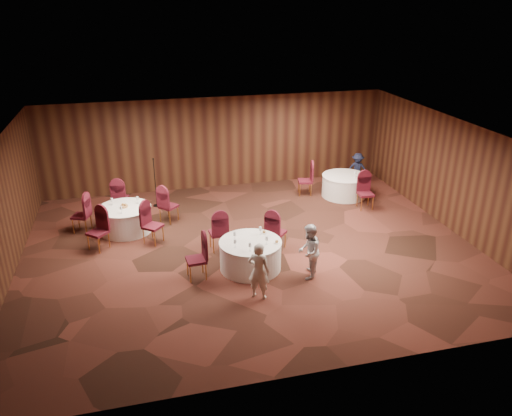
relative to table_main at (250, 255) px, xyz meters
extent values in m
plane|color=black|center=(0.25, 1.01, -0.38)|extent=(12.00, 12.00, 0.00)
plane|color=silver|center=(0.25, 1.01, 2.82)|extent=(12.00, 12.00, 0.00)
plane|color=black|center=(0.25, 6.01, 1.22)|extent=(12.00, 0.00, 12.00)
plane|color=black|center=(0.25, -3.99, 1.22)|extent=(12.00, 0.00, 12.00)
plane|color=black|center=(-5.75, 1.01, 1.22)|extent=(0.00, 10.00, 10.00)
plane|color=black|center=(6.25, 1.01, 1.22)|extent=(0.00, 10.00, 10.00)
cylinder|color=white|center=(0.00, 0.00, -0.02)|extent=(1.53, 1.53, 0.72)
cylinder|color=white|center=(0.00, 0.00, 0.35)|extent=(1.56, 1.56, 0.03)
cylinder|color=white|center=(-3.02, 3.00, -0.02)|extent=(1.50, 1.50, 0.72)
cylinder|color=white|center=(-3.02, 3.00, 0.35)|extent=(1.53, 1.53, 0.03)
cylinder|color=white|center=(4.25, 4.01, -0.02)|extent=(1.49, 1.49, 0.72)
cylinder|color=white|center=(4.25, 4.01, 0.35)|extent=(1.52, 1.52, 0.03)
cylinder|color=silver|center=(-0.43, -0.20, 0.37)|extent=(0.06, 0.06, 0.01)
cylinder|color=silver|center=(-0.43, -0.20, 0.43)|extent=(0.01, 0.01, 0.11)
cone|color=silver|center=(-0.43, -0.20, 0.53)|extent=(0.08, 0.08, 0.10)
cylinder|color=silver|center=(0.36, -0.22, 0.37)|extent=(0.06, 0.06, 0.01)
cylinder|color=silver|center=(0.36, -0.22, 0.43)|extent=(0.01, 0.01, 0.11)
cone|color=silver|center=(0.36, -0.22, 0.53)|extent=(0.08, 0.08, 0.10)
cylinder|color=silver|center=(-0.35, 0.21, 0.37)|extent=(0.06, 0.06, 0.01)
cylinder|color=silver|center=(-0.35, 0.21, 0.43)|extent=(0.01, 0.01, 0.11)
cone|color=silver|center=(-0.35, 0.21, 0.53)|extent=(0.08, 0.08, 0.10)
cylinder|color=silver|center=(-0.12, -0.46, 0.37)|extent=(0.06, 0.06, 0.01)
cylinder|color=silver|center=(-0.12, -0.46, 0.43)|extent=(0.01, 0.01, 0.11)
cone|color=silver|center=(-0.12, -0.46, 0.53)|extent=(0.08, 0.08, 0.10)
cylinder|color=silver|center=(0.34, 0.34, 0.37)|extent=(0.06, 0.06, 0.01)
cylinder|color=silver|center=(0.34, 0.34, 0.43)|extent=(0.01, 0.01, 0.11)
cone|color=silver|center=(0.34, 0.34, 0.53)|extent=(0.08, 0.08, 0.10)
cylinder|color=white|center=(0.02, -0.52, 0.37)|extent=(0.15, 0.15, 0.01)
sphere|color=#9E6B33|center=(0.02, -0.52, 0.41)|extent=(0.08, 0.08, 0.08)
cylinder|color=white|center=(0.61, -0.23, 0.37)|extent=(0.15, 0.15, 0.01)
sphere|color=#9E6B33|center=(0.61, -0.23, 0.41)|extent=(0.08, 0.08, 0.08)
cylinder|color=white|center=(0.45, 0.38, 0.37)|extent=(0.15, 0.15, 0.01)
sphere|color=#9E6B33|center=(0.45, 0.38, 0.41)|extent=(0.08, 0.08, 0.08)
cylinder|color=silver|center=(-2.63, 3.19, 0.37)|extent=(0.06, 0.06, 0.01)
cylinder|color=silver|center=(-2.63, 3.19, 0.43)|extent=(0.01, 0.01, 0.11)
cone|color=silver|center=(-2.63, 3.19, 0.53)|extent=(0.08, 0.08, 0.10)
cylinder|color=silver|center=(-3.35, 3.24, 0.37)|extent=(0.06, 0.06, 0.01)
cylinder|color=silver|center=(-3.35, 3.24, 0.43)|extent=(0.01, 0.01, 0.11)
cone|color=silver|center=(-3.35, 3.24, 0.53)|extent=(0.08, 0.08, 0.10)
cylinder|color=silver|center=(-3.09, 2.58, 0.37)|extent=(0.06, 0.06, 0.01)
cylinder|color=silver|center=(-3.09, 2.58, 0.43)|extent=(0.01, 0.01, 0.11)
cone|color=silver|center=(-3.09, 2.58, 0.53)|extent=(0.08, 0.08, 0.10)
cylinder|color=olive|center=(-3.02, 3.00, 0.39)|extent=(0.22, 0.22, 0.06)
sphere|color=#9E6B33|center=(-3.05, 3.02, 0.45)|extent=(0.07, 0.07, 0.07)
sphere|color=#9E6B33|center=(-2.98, 2.98, 0.45)|extent=(0.07, 0.07, 0.07)
cylinder|color=silver|center=(4.49, 3.76, 0.37)|extent=(0.06, 0.06, 0.01)
cylinder|color=silver|center=(4.49, 3.76, 0.43)|extent=(0.01, 0.01, 0.11)
cone|color=silver|center=(4.49, 3.76, 0.53)|extent=(0.08, 0.08, 0.10)
cylinder|color=black|center=(-2.04, 4.67, -0.37)|extent=(0.24, 0.24, 0.02)
cylinder|color=black|center=(-2.04, 4.67, 0.44)|extent=(0.02, 0.02, 1.59)
cylinder|color=black|center=(-2.04, 4.72, 1.21)|extent=(0.04, 0.12, 0.04)
imported|color=silver|center=(-0.13, -1.34, 0.31)|extent=(0.60, 0.55, 1.38)
imported|color=silver|center=(1.27, -0.75, 0.32)|extent=(0.77, 0.84, 1.38)
imported|color=#161B32|center=(5.12, 4.90, 0.22)|extent=(0.89, 0.74, 1.19)
camera|label=1|loc=(-2.53, -10.71, 5.99)|focal=35.00mm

